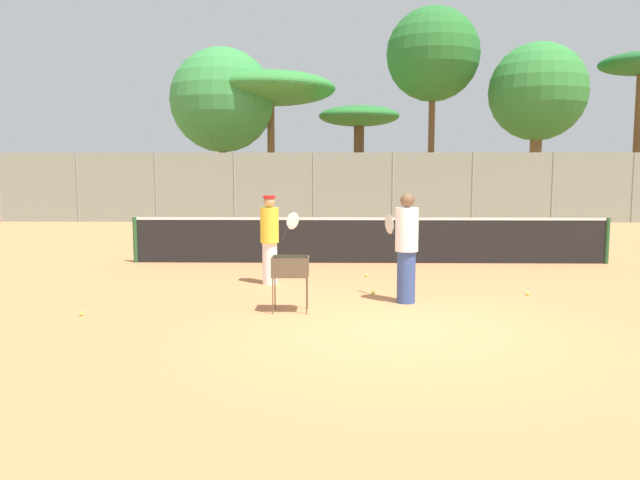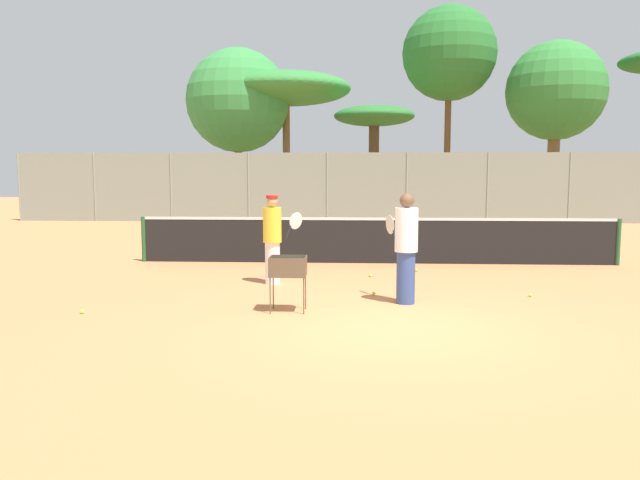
{
  "view_description": "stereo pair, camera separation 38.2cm",
  "coord_description": "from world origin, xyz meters",
  "px_view_note": "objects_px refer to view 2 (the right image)",
  "views": [
    {
      "loc": [
        -0.89,
        -8.38,
        2.18
      ],
      "look_at": [
        -1.09,
        2.04,
        1.0
      ],
      "focal_mm": 35.0,
      "sensor_mm": 36.0,
      "label": 1
    },
    {
      "loc": [
        -0.51,
        -8.37,
        2.18
      ],
      "look_at": [
        -1.09,
        2.04,
        1.0
      ],
      "focal_mm": 35.0,
      "sensor_mm": 36.0,
      "label": 2
    }
  ],
  "objects_px": {
    "tennis_net": "(376,240)",
    "player_red_cap": "(406,247)",
    "player_white_outfit": "(273,238)",
    "ball_cart": "(288,271)"
  },
  "relations": [
    {
      "from": "tennis_net",
      "to": "player_red_cap",
      "type": "relative_size",
      "value": 6.18
    },
    {
      "from": "player_white_outfit",
      "to": "ball_cart",
      "type": "distance_m",
      "value": 2.4
    },
    {
      "from": "player_red_cap",
      "to": "ball_cart",
      "type": "bearing_deg",
      "value": 84.79
    },
    {
      "from": "tennis_net",
      "to": "ball_cart",
      "type": "relative_size",
      "value": 13.01
    },
    {
      "from": "tennis_net",
      "to": "player_white_outfit",
      "type": "height_order",
      "value": "player_white_outfit"
    },
    {
      "from": "player_white_outfit",
      "to": "player_red_cap",
      "type": "distance_m",
      "value": 2.9
    },
    {
      "from": "ball_cart",
      "to": "tennis_net",
      "type": "bearing_deg",
      "value": 73.29
    },
    {
      "from": "player_white_outfit",
      "to": "player_red_cap",
      "type": "height_order",
      "value": "player_red_cap"
    },
    {
      "from": "player_red_cap",
      "to": "ball_cart",
      "type": "relative_size",
      "value": 2.11
    },
    {
      "from": "player_white_outfit",
      "to": "player_red_cap",
      "type": "xyz_separation_m",
      "value": [
        2.39,
        -1.64,
        0.04
      ]
    }
  ]
}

